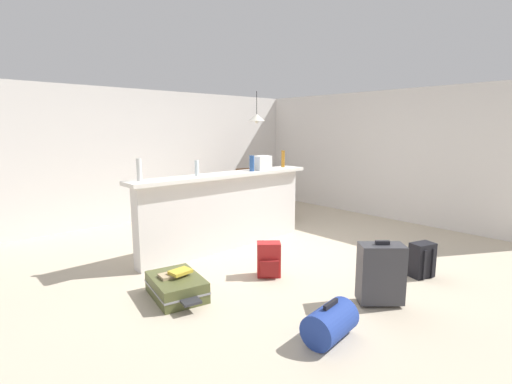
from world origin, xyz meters
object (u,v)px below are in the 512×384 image
bottle_blue (252,163)px  book_stack (176,273)px  dining_chair_near_partition (276,194)px  duffel_bag_blue (330,323)px  bottle_clear (197,168)px  bottle_amber (283,159)px  backpack_red (269,260)px  dining_chair_far_side (242,187)px  suitcase_flat_olive (177,287)px  suitcase_upright_charcoal (381,273)px  dining_table (259,183)px  grocery_bag (262,163)px  bottle_white (139,170)px  pendant_lamp (257,118)px  backpack_black (421,260)px

bottle_blue → book_stack: bottle_blue is taller
dining_chair_near_partition → duffel_bag_blue: dining_chair_near_partition is taller
dining_chair_near_partition → book_stack: bearing=-152.2°
bottle_clear → bottle_amber: bearing=-0.1°
dining_chair_near_partition → backpack_red: (-2.09, -1.96, -0.31)m
dining_chair_far_side → suitcase_flat_olive: size_ratio=1.07×
bottle_clear → dining_chair_near_partition: bottle_clear is taller
bottle_blue → suitcase_upright_charcoal: bottle_blue is taller
dining_table → backpack_red: 3.38m
dining_chair_far_side → suitcase_upright_charcoal: 4.77m
grocery_bag → bottle_clear: bearing=175.7°
dining_chair_near_partition → bottle_blue: bearing=-148.8°
bottle_white → suitcase_upright_charcoal: 3.03m
dining_chair_near_partition → suitcase_flat_olive: bearing=-152.0°
pendant_lamp → backpack_red: bearing=-129.5°
bottle_white → grocery_bag: 1.97m
bottle_white → suitcase_upright_charcoal: (1.34, -2.55, -0.94)m
bottle_clear → bottle_blue: 0.92m
backpack_black → bottle_blue: bearing=105.2°
suitcase_flat_olive → bottle_amber: bearing=20.6°
grocery_bag → pendant_lamp: pendant_lamp is taller
dining_table → duffel_bag_blue: size_ratio=2.14×
dining_table → bottle_white: bearing=-158.1°
backpack_black → suitcase_upright_charcoal: bearing=-177.3°
bottle_clear → backpack_black: bearing=-57.9°
bottle_clear → dining_table: (2.36, 1.31, -0.59)m
backpack_black → backpack_red: bearing=137.8°
dining_chair_far_side → backpack_red: dining_chair_far_side is taller
bottle_blue → pendant_lamp: (1.40, 1.44, 0.73)m
bottle_amber → backpack_red: bearing=-140.7°
duffel_bag_blue → book_stack: 1.71m
bottle_clear → suitcase_upright_charcoal: 2.73m
dining_chair_near_partition → suitcase_flat_olive: size_ratio=1.07×
bottle_clear → book_stack: bearing=-133.8°
grocery_bag → dining_table: grocery_bag is taller
grocery_bag → book_stack: grocery_bag is taller
dining_chair_near_partition → backpack_black: (-0.72, -3.20, -0.31)m
bottle_white → grocery_bag: bearing=-3.4°
duffel_bag_blue → dining_chair_far_side: bearing=58.2°
bottle_white → suitcase_flat_olive: 1.55m
suitcase_flat_olive → duffel_bag_blue: duffel_bag_blue is taller
bottle_clear → book_stack: bottle_clear is taller
bottle_clear → dining_chair_near_partition: size_ratio=0.23×
dining_chair_far_side → pendant_lamp: bearing=-96.4°
bottle_white → bottle_clear: (0.82, -0.03, -0.03)m
bottle_white → bottle_amber: same height
backpack_red → suitcase_upright_charcoal: (0.33, -1.29, 0.13)m
dining_chair_near_partition → suitcase_upright_charcoal: (-1.76, -3.24, -0.19)m
grocery_bag → dining_chair_near_partition: 1.57m
bottle_blue → grocery_bag: bearing=5.3°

